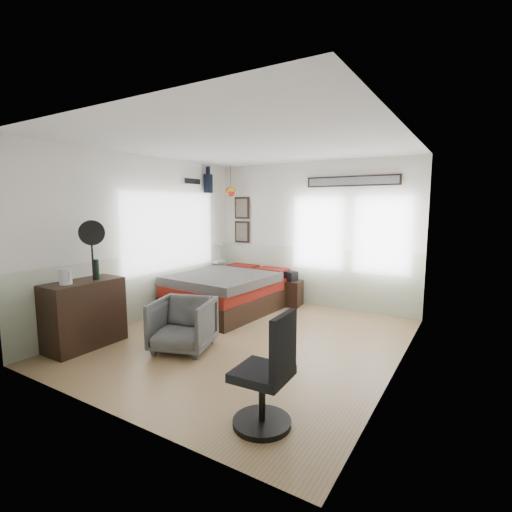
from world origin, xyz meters
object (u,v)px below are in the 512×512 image
object	(u,v)px
dresser	(84,314)
task_chair	(268,381)
armchair	(183,325)
nightstand	(289,293)
bed	(230,292)

from	to	relation	value
dresser	task_chair	world-z (taller)	task_chair
task_chair	armchair	bearing A→B (deg)	150.41
dresser	task_chair	bearing A→B (deg)	-6.30
armchair	task_chair	world-z (taller)	task_chair
nightstand	task_chair	distance (m)	4.01
bed	dresser	bearing A→B (deg)	-100.92
nightstand	bed	bearing A→B (deg)	-138.35
bed	dresser	size ratio (longest dim) A/B	2.25
armchair	dresser	bearing A→B (deg)	-171.56
dresser	armchair	size ratio (longest dim) A/B	1.33
nightstand	dresser	bearing A→B (deg)	-119.63
bed	armchair	world-z (taller)	bed
armchair	task_chair	distance (m)	2.04
bed	armchair	xyz separation A→B (m)	(0.58, -1.87, 0.00)
nightstand	task_chair	xyz separation A→B (m)	(1.62, -3.66, 0.17)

